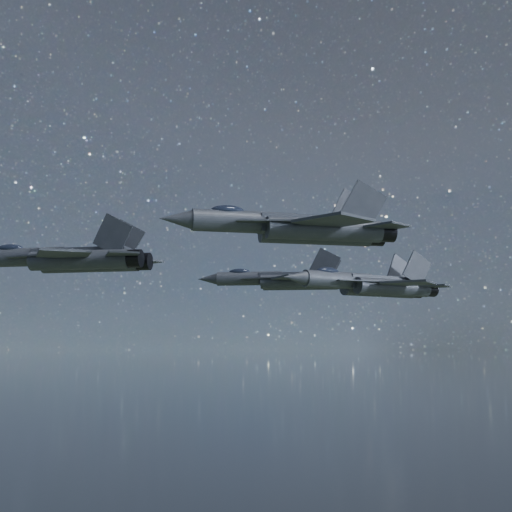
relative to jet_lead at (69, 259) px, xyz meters
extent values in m
cylinder|color=#2B2F36|center=(-4.08, 1.61, 0.23)|extent=(7.78, 4.35, 1.63)
ellipsoid|color=#1A202F|center=(-5.25, 2.07, 1.02)|extent=(2.71, 1.93, 0.80)
cube|color=#2B2F36|center=(0.96, -0.38, 0.18)|extent=(8.53, 4.59, 1.36)
cylinder|color=#2B2F36|center=(0.97, -1.50, -0.29)|extent=(8.75, 4.73, 1.63)
cylinder|color=#2B2F36|center=(1.73, 0.44, -0.29)|extent=(8.75, 4.73, 1.63)
cylinder|color=black|center=(5.43, -3.26, -0.29)|extent=(1.81, 1.89, 1.50)
cylinder|color=black|center=(6.20, -1.32, -0.29)|extent=(1.81, 1.89, 1.50)
cube|color=#2B2F36|center=(-2.85, -0.39, 0.11)|extent=(5.19, 3.88, 0.13)
cube|color=#2B2F36|center=(-1.82, 2.23, 0.11)|extent=(5.54, 2.12, 0.13)
cube|color=#2B2F36|center=(-0.14, -3.76, -0.08)|extent=(4.71, 5.13, 0.21)
cube|color=#2B2F36|center=(2.46, 2.84, -0.08)|extent=(5.96, 5.85, 0.21)
cube|color=#2B2F36|center=(4.55, -4.37, -0.08)|extent=(2.76, 2.93, 0.16)
cube|color=#2B2F36|center=(6.31, 0.09, -0.08)|extent=(3.53, 3.50, 0.16)
cube|color=#2B2F36|center=(3.69, -2.86, 1.69)|extent=(3.33, 1.75, 3.71)
cube|color=#2B2F36|center=(4.64, -0.43, 1.69)|extent=(3.53, 1.21, 3.71)
cylinder|color=#2B2F36|center=(19.60, 24.56, 1.03)|extent=(8.30, 4.07, 1.72)
cone|color=#2B2F36|center=(14.55, 26.13, 1.03)|extent=(2.99, 2.26, 1.54)
ellipsoid|color=#1A202F|center=(18.34, 24.95, 1.86)|extent=(2.85, 1.89, 0.85)
cube|color=#2B2F36|center=(25.08, 22.85, 0.98)|extent=(9.13, 4.27, 1.43)
cylinder|color=#2B2F36|center=(25.17, 21.67, 0.48)|extent=(9.36, 4.40, 1.72)
cylinder|color=#2B2F36|center=(25.83, 23.77, 0.48)|extent=(9.36, 4.40, 1.72)
cylinder|color=black|center=(30.02, 20.15, 0.48)|extent=(1.84, 1.94, 1.59)
cylinder|color=black|center=(30.67, 22.26, 0.48)|extent=(1.84, 1.94, 1.59)
cube|color=#2B2F36|center=(21.06, 22.54, 0.90)|extent=(5.62, 3.79, 0.13)
cube|color=#2B2F36|center=(21.94, 25.39, 0.90)|extent=(5.83, 1.84, 0.13)
cube|color=#2B2F36|center=(24.17, 19.20, 0.70)|extent=(5.26, 5.65, 0.22)
cube|color=#2B2F36|center=(26.41, 26.36, 0.70)|extent=(6.33, 6.27, 0.22)
cube|color=#2B2F36|center=(29.17, 18.92, 0.70)|extent=(3.08, 3.25, 0.17)
cube|color=#2B2F36|center=(30.68, 23.76, 0.70)|extent=(3.75, 3.73, 0.17)
cube|color=#2B2F36|center=(28.14, 20.45, 2.58)|extent=(3.62, 1.60, 3.93)
cube|color=#2B2F36|center=(28.96, 23.08, 2.58)|extent=(3.79, 1.01, 3.93)
cylinder|color=#2B2F36|center=(13.75, -9.24, 1.96)|extent=(8.14, 2.22, 1.70)
cone|color=#2B2F36|center=(8.54, -9.59, 1.96)|extent=(2.70, 1.69, 1.52)
ellipsoid|color=#1A202F|center=(12.45, -9.33, 2.77)|extent=(2.66, 1.31, 0.84)
cube|color=#2B2F36|center=(19.39, -8.87, 1.90)|extent=(9.00, 2.22, 1.41)
cylinder|color=#2B2F36|center=(19.90, -9.92, 1.42)|extent=(9.22, 2.29, 1.70)
cylinder|color=#2B2F36|center=(19.75, -7.76, 1.42)|extent=(9.22, 2.29, 1.70)
cylinder|color=black|center=(24.88, -9.59, 1.42)|extent=(1.51, 1.66, 1.57)
cylinder|color=black|center=(24.74, -7.43, 1.42)|extent=(1.51, 1.66, 1.57)
cube|color=#2B2F36|center=(15.80, -10.58, 1.83)|extent=(5.76, 1.90, 0.13)
cube|color=#2B2F36|center=(15.61, -7.65, 1.83)|extent=(5.77, 2.60, 0.13)
cube|color=#2B2F36|center=(19.85, -12.54, 1.63)|extent=(6.08, 6.21, 0.22)
cube|color=#2B2F36|center=(19.36, -5.17, 1.63)|extent=(5.85, 6.07, 0.22)
cube|color=#2B2F36|center=(24.54, -11.03, 1.63)|extent=(3.59, 3.65, 0.16)
cube|color=#2B2F36|center=(24.21, -6.04, 1.63)|extent=(3.44, 3.54, 0.16)
cube|color=#2B2F36|center=(23.06, -9.99, 3.48)|extent=(3.78, 0.55, 3.87)
cube|color=#2B2F36|center=(22.88, -7.28, 3.48)|extent=(3.76, 0.73, 3.87)
cylinder|color=#2B2F36|center=(26.61, 9.56, -0.50)|extent=(8.51, 4.58, 1.77)
cone|color=#2B2F36|center=(21.49, 7.67, -0.50)|extent=(3.11, 2.44, 1.59)
ellipsoid|color=#1A202F|center=(25.33, 9.09, 0.36)|extent=(2.95, 2.06, 0.88)
cube|color=#2B2F36|center=(32.16, 11.60, -0.55)|extent=(9.34, 4.83, 1.48)
cylinder|color=#2B2F36|center=(32.98, 10.69, -1.06)|extent=(9.58, 4.97, 1.77)
cylinder|color=#2B2F36|center=(32.19, 12.83, -1.06)|extent=(9.58, 4.97, 1.77)
cylinder|color=black|center=(37.89, 12.51, -1.06)|extent=(1.95, 2.05, 1.64)
cylinder|color=black|center=(37.10, 14.64, -1.06)|extent=(1.95, 2.05, 1.64)
cube|color=#2B2F36|center=(29.06, 8.83, -0.63)|extent=(6.04, 2.18, 0.14)
cube|color=#2B2F36|center=(28.00, 11.71, -0.63)|extent=(5.70, 4.14, 0.14)
cube|color=#2B2F36|center=(33.71, 8.06, -0.84)|extent=(6.51, 6.41, 0.23)
cube|color=#2B2F36|center=(31.03, 15.31, -0.84)|extent=(5.23, 5.67, 0.23)
cube|color=#2B2F36|center=(37.97, 10.96, -0.84)|extent=(3.86, 3.83, 0.17)
cube|color=#2B2F36|center=(36.16, 15.87, -0.84)|extent=(3.06, 3.24, 0.17)
cube|color=#2B2F36|center=(36.17, 11.57, 1.10)|extent=(3.87, 1.24, 4.05)
cube|color=#2B2F36|center=(35.19, 14.24, 1.10)|extent=(3.66, 1.83, 4.05)
camera|label=1|loc=(5.70, -62.26, -7.76)|focal=50.00mm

